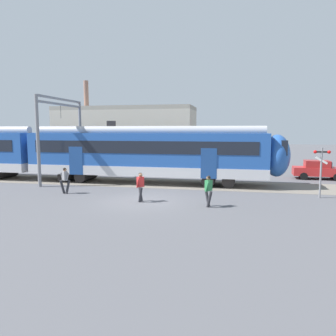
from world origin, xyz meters
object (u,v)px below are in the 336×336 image
object	(u,v)px
pedestrian_red	(140,185)
crossing_signal	(321,164)
pedestrian_grey	(65,179)
parked_car_red	(318,170)
pedestrian_green	(208,189)
commuter_train	(44,152)

from	to	relation	value
pedestrian_red	crossing_signal	xyz separation A→B (m)	(10.16, 3.24, 1.05)
pedestrian_grey	parked_car_red	xyz separation A→B (m)	(17.24, 10.00, -0.18)
pedestrian_grey	parked_car_red	world-z (taller)	pedestrian_grey
pedestrian_grey	pedestrian_red	distance (m)	5.54
pedestrian_green	crossing_signal	xyz separation A→B (m)	(6.31, 3.67, 1.05)
commuter_train	pedestrian_red	world-z (taller)	commuter_train
commuter_train	crossing_signal	distance (m)	20.49
commuter_train	parked_car_red	world-z (taller)	commuter_train
crossing_signal	pedestrian_grey	bearing A→B (deg)	-172.87
pedestrian_grey	crossing_signal	size ratio (longest dim) A/B	0.56
pedestrian_red	commuter_train	bearing A→B (deg)	147.35
commuter_train	pedestrian_grey	size ratio (longest dim) A/B	22.83
pedestrian_red	pedestrian_grey	bearing A→B (deg)	166.47
parked_car_red	pedestrian_green	bearing A→B (deg)	-124.31
commuter_train	pedestrian_grey	bearing A→B (deg)	-47.76
pedestrian_grey	crossing_signal	distance (m)	15.71
commuter_train	pedestrian_grey	xyz separation A→B (m)	(4.68, -5.16, -1.29)
commuter_train	crossing_signal	bearing A→B (deg)	-9.02
commuter_train	parked_car_red	size ratio (longest dim) A/B	9.36
pedestrian_red	pedestrian_green	size ratio (longest dim) A/B	1.00
commuter_train	pedestrian_red	distance (m)	12.03
pedestrian_grey	crossing_signal	world-z (taller)	crossing_signal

